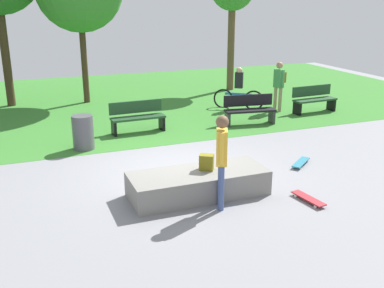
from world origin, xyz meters
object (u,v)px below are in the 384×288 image
object	(u,v)px
skateboard_by_ledge	(308,198)
pedestrian_with_backpack	(279,82)
skater_performing_trick	(222,154)
cyclist_on_bicycle	(239,91)
skateboard_spare	(301,162)
park_bench_near_lamppost	(249,109)
park_bench_center_lawn	(137,116)
park_bench_by_oak	(314,99)
backpack_on_ledge	(207,162)
trash_bin	(83,132)
concrete_ledge	(198,183)

from	to	relation	value
skateboard_by_ledge	pedestrian_with_backpack	size ratio (longest dim) A/B	0.48
skater_performing_trick	cyclist_on_bicycle	distance (m)	8.12
skateboard_spare	pedestrian_with_backpack	size ratio (longest dim) A/B	0.44
park_bench_near_lamppost	park_bench_center_lawn	world-z (taller)	same
park_bench_by_oak	park_bench_center_lawn	world-z (taller)	same
skater_performing_trick	park_bench_center_lawn	world-z (taller)	skater_performing_trick
skateboard_by_ledge	pedestrian_with_backpack	bearing A→B (deg)	63.17
park_bench_near_lamppost	pedestrian_with_backpack	distance (m)	2.17
skateboard_spare	pedestrian_with_backpack	bearing A→B (deg)	64.42
cyclist_on_bicycle	park_bench_center_lawn	bearing A→B (deg)	-159.28
skater_performing_trick	pedestrian_with_backpack	bearing A→B (deg)	50.95
backpack_on_ledge	park_bench_by_oak	distance (m)	7.88
skateboard_by_ledge	park_bench_center_lawn	size ratio (longest dim) A/B	0.51
park_bench_by_oak	park_bench_center_lawn	xyz separation A→B (m)	(-6.32, -0.15, 0.00)
park_bench_by_oak	skateboard_by_ledge	bearing A→B (deg)	-126.14
skateboard_by_ledge	cyclist_on_bicycle	size ratio (longest dim) A/B	0.54
park_bench_center_lawn	trash_bin	distance (m)	2.02
skater_performing_trick	trash_bin	distance (m)	4.91
pedestrian_with_backpack	park_bench_by_oak	bearing A→B (deg)	-29.68
skateboard_spare	cyclist_on_bicycle	distance (m)	5.84
park_bench_near_lamppost	pedestrian_with_backpack	xyz separation A→B (m)	(1.75, 1.16, 0.55)
backpack_on_ledge	pedestrian_with_backpack	xyz separation A→B (m)	(5.08, 5.55, 0.37)
skater_performing_trick	park_bench_by_oak	xyz separation A→B (m)	(6.15, 5.67, -0.59)
park_bench_near_lamppost	skateboard_spare	bearing A→B (deg)	-98.93
skateboard_spare	park_bench_near_lamppost	world-z (taller)	park_bench_near_lamppost
pedestrian_with_backpack	cyclist_on_bicycle	xyz separation A→B (m)	(-1.14, 0.81, -0.40)
skateboard_spare	park_bench_by_oak	xyz separation A→B (m)	(3.39, 4.28, 0.42)
park_bench_center_lawn	park_bench_by_oak	bearing A→B (deg)	1.36
backpack_on_ledge	park_bench_center_lawn	size ratio (longest dim) A/B	0.20
skater_performing_trick	cyclist_on_bicycle	bearing A→B (deg)	60.87
pedestrian_with_backpack	skater_performing_trick	bearing A→B (deg)	-129.05
backpack_on_ledge	skater_performing_trick	distance (m)	0.83
park_bench_by_oak	pedestrian_with_backpack	bearing A→B (deg)	150.32
backpack_on_ledge	pedestrian_with_backpack	size ratio (longest dim) A/B	0.19
skateboard_by_ledge	trash_bin	xyz separation A→B (m)	(-3.63, 4.87, 0.39)
skateboard_spare	park_bench_center_lawn	distance (m)	5.08
skateboard_by_ledge	park_bench_near_lamppost	bearing A→B (deg)	73.62
concrete_ledge	park_bench_center_lawn	xyz separation A→B (m)	(0.01, 4.84, 0.23)
backpack_on_ledge	park_bench_center_lawn	bearing A→B (deg)	-55.74
park_bench_by_oak	cyclist_on_bicycle	bearing A→B (deg)	147.34
backpack_on_ledge	cyclist_on_bicycle	size ratio (longest dim) A/B	0.21
pedestrian_with_backpack	skateboard_spare	bearing A→B (deg)	-115.58
backpack_on_ledge	trash_bin	world-z (taller)	trash_bin
skateboard_by_ledge	park_bench_near_lamppost	world-z (taller)	park_bench_near_lamppost
skateboard_spare	park_bench_by_oak	distance (m)	5.48
backpack_on_ledge	skateboard_spare	bearing A→B (deg)	-134.36
backpack_on_ledge	skateboard_spare	xyz separation A→B (m)	(2.74, 0.66, -0.60)
park_bench_near_lamppost	pedestrian_with_backpack	bearing A→B (deg)	33.42
backpack_on_ledge	cyclist_on_bicycle	distance (m)	7.48
concrete_ledge	backpack_on_ledge	bearing A→B (deg)	13.22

